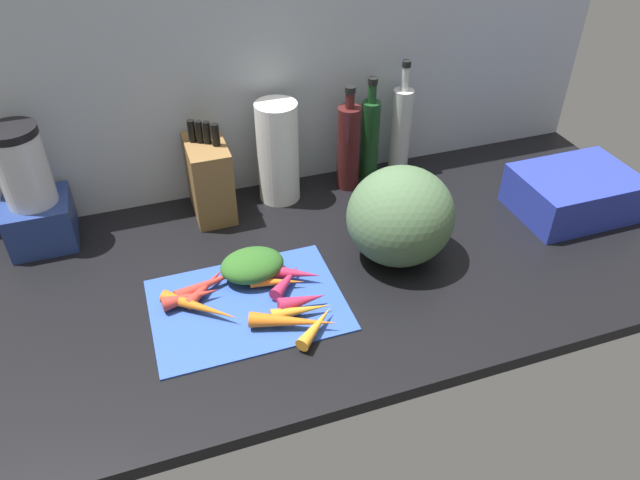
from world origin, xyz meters
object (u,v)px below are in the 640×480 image
carrot_6 (294,273)px  carrot_8 (302,301)px  carrot_0 (302,310)px  carrot_7 (200,307)px  carrot_1 (212,282)px  carrot_2 (287,281)px  carrot_5 (294,321)px  bottle_1 (370,138)px  blender_appliance (32,196)px  knife_block (210,178)px  carrot_10 (278,282)px  cutting_board (247,304)px  winter_squash (400,216)px  carrot_3 (317,326)px  carrot_4 (191,297)px  paper_towel_roll (278,152)px  dish_rack (574,193)px  carrot_9 (206,286)px  bottle_0 (348,146)px  bottle_2 (401,129)px

carrot_6 → carrot_8: (-0.86, -8.99, 0.06)cm
carrot_0 → carrot_7: bearing=159.0°
carrot_1 → carrot_2: bearing=-17.3°
carrot_5 → bottle_1: (36.83, 50.13, 9.61)cm
carrot_1 → blender_appliance: (-34.37, 30.43, 10.73)cm
knife_block → carrot_10: bearing=-77.6°
cutting_board → carrot_8: size_ratio=3.93×
winter_squash → cutting_board: bearing=-172.2°
carrot_0 → carrot_3: carrot_3 is taller
carrot_0 → carrot_6: size_ratio=1.05×
carrot_6 → bottle_1: bottle_1 is taller
cutting_board → carrot_0: carrot_0 is taller
carrot_4 → paper_towel_roll: 46.26cm
winter_squash → carrot_1: bearing=177.1°
carrot_8 → carrot_1: bearing=143.8°
carrot_1 → blender_appliance: blender_appliance is taller
carrot_0 → carrot_6: 11.31cm
paper_towel_roll → dish_rack: 75.59cm
carrot_6 → carrot_7: 21.54cm
winter_squash → blender_appliance: (-77.25, 32.57, 1.65)cm
carrot_10 → bottle_1: (36.56, 37.22, 9.96)cm
cutting_board → carrot_0: bearing=-36.5°
winter_squash → knife_block: 48.86cm
carrot_4 → carrot_7: 3.81cm
paper_towel_roll → bottle_1: bottle_1 is taller
winter_squash → carrot_9: bearing=178.1°
carrot_4 → bottle_0: bearing=35.1°
carrot_0 → dish_rack: 78.51cm
bottle_2 → carrot_1: bearing=-150.6°
cutting_board → carrot_5: (7.22, -10.05, 2.03)cm
carrot_5 → bottle_0: bottle_0 is taller
carrot_8 → carrot_3: bearing=-85.8°
carrot_4 → dish_rack: (97.75, 3.89, 3.03)cm
carrot_6 → bottle_0: bottle_0 is taller
cutting_board → blender_appliance: blender_appliance is taller
carrot_6 → blender_appliance: blender_appliance is taller
carrot_9 → knife_block: knife_block is taller
carrot_8 → carrot_2: bearing=99.2°
carrot_1 → carrot_3: 26.20cm
carrot_2 → bottle_2: 59.28cm
cutting_board → carrot_6: 12.34cm
carrot_10 → carrot_8: bearing=-68.3°
carrot_6 → carrot_10: bearing=-164.8°
bottle_1 → dish_rack: bottle_1 is taller
carrot_1 → bottle_0: (43.02, 30.40, 9.82)cm
carrot_5 → carrot_2: bearing=79.9°
carrot_0 → carrot_9: 21.93cm
carrot_7 → bottle_1: size_ratio=0.61×
bottle_0 → dish_rack: size_ratio=0.99×
carrot_5 → bottle_2: bottle_2 is taller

